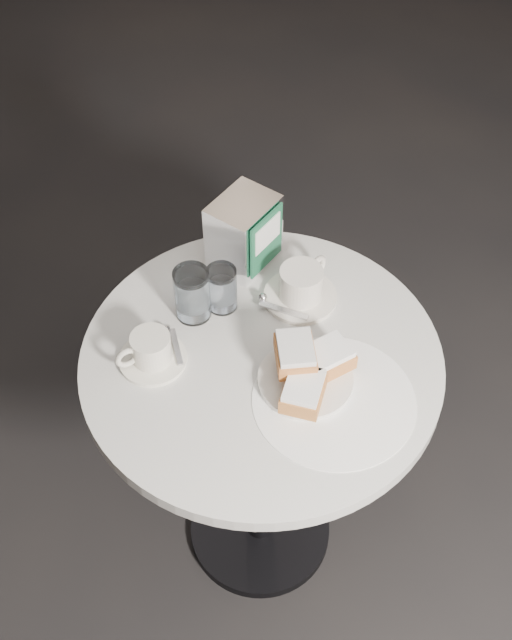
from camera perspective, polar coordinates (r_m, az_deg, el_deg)
The scene contains 9 objects.
ground at distance 2.17m, azimuth 0.29°, elevation -14.78°, with size 7.00×7.00×0.00m, color black.
cafe_table at distance 1.70m, azimuth 0.36°, elevation -6.68°, with size 0.70×0.70×0.74m.
sugar_spill at distance 1.48m, azimuth 5.56°, elevation -5.69°, with size 0.30×0.30×0.00m, color white.
beignet_plate at distance 1.48m, azimuth 3.69°, elevation -3.67°, with size 0.24×0.24×0.09m.
coffee_cup_left at distance 1.52m, azimuth -7.48°, elevation -2.19°, with size 0.14×0.14×0.07m.
coffee_cup_right at distance 1.61m, azimuth 3.23°, elevation 2.41°, with size 0.19×0.19×0.08m.
water_glass_left at distance 1.57m, azimuth -4.55°, elevation 1.83°, with size 0.09×0.09×0.11m.
water_glass_right at distance 1.59m, azimuth -2.45°, elevation 2.22°, with size 0.08×0.08×0.10m.
napkin_dispenser at distance 1.66m, azimuth -0.83°, elevation 6.26°, with size 0.16×0.15×0.16m.
Camera 1 is at (-0.51, -0.81, 1.95)m, focal length 45.00 mm.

